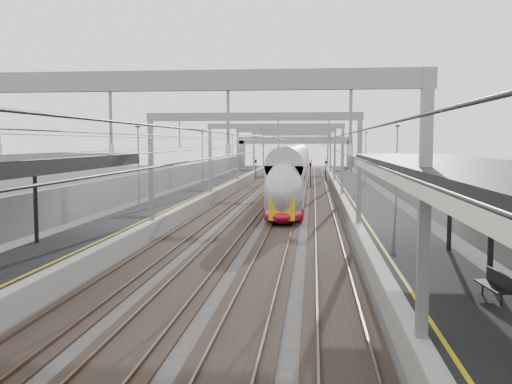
% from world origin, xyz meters
% --- Properties ---
extents(platform_left, '(4.00, 120.00, 1.00)m').
position_xyz_m(platform_left, '(-8.00, 45.00, 0.50)').
color(platform_left, black).
rests_on(platform_left, ground).
extents(platform_right, '(4.00, 120.00, 1.00)m').
position_xyz_m(platform_right, '(8.00, 45.00, 0.50)').
color(platform_right, black).
rests_on(platform_right, ground).
extents(tracks, '(11.40, 140.00, 0.20)m').
position_xyz_m(tracks, '(0.00, 45.00, 0.05)').
color(tracks, black).
rests_on(tracks, ground).
extents(overhead_line, '(13.00, 140.00, 6.60)m').
position_xyz_m(overhead_line, '(0.00, 51.62, 6.14)').
color(overhead_line, gray).
rests_on(overhead_line, platform_left).
extents(canopy_right, '(4.40, 30.00, 4.24)m').
position_xyz_m(canopy_right, '(8.03, 2.99, 5.09)').
color(canopy_right, black).
rests_on(canopy_right, platform_right).
extents(overbridge, '(22.00, 2.20, 6.90)m').
position_xyz_m(overbridge, '(0.00, 100.00, 5.31)').
color(overbridge, gray).
rests_on(overbridge, ground).
extents(wall_left, '(0.30, 120.00, 3.20)m').
position_xyz_m(wall_left, '(-11.20, 45.00, 1.60)').
color(wall_left, gray).
rests_on(wall_left, ground).
extents(wall_right, '(0.30, 120.00, 3.20)m').
position_xyz_m(wall_right, '(11.20, 45.00, 1.60)').
color(wall_right, gray).
rests_on(wall_right, ground).
extents(train, '(2.81, 51.15, 4.43)m').
position_xyz_m(train, '(1.50, 49.82, 2.17)').
color(train, maroon).
rests_on(train, ground).
extents(bench, '(0.65, 1.76, 0.89)m').
position_xyz_m(bench, '(9.18, 5.68, 1.54)').
color(bench, black).
rests_on(bench, platform_right).
extents(signal_green, '(0.32, 0.32, 3.48)m').
position_xyz_m(signal_green, '(-5.20, 74.65, 2.42)').
color(signal_green, black).
rests_on(signal_green, ground).
extents(signal_red_near, '(0.32, 0.32, 3.48)m').
position_xyz_m(signal_red_near, '(3.20, 62.51, 2.42)').
color(signal_red_near, black).
rests_on(signal_red_near, ground).
extents(signal_red_far, '(0.32, 0.32, 3.48)m').
position_xyz_m(signal_red_far, '(5.40, 72.23, 2.42)').
color(signal_red_far, black).
rests_on(signal_red_far, ground).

